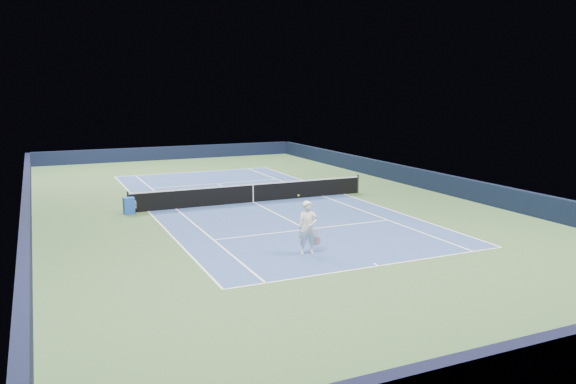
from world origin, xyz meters
name	(u,v)px	position (x,y,z in m)	size (l,w,h in m)	color
ground	(253,202)	(0.00, 0.00, 0.00)	(40.00, 40.00, 0.00)	#38572F
wall_far	(169,153)	(0.00, 19.82, 0.55)	(22.00, 0.35, 1.10)	black
wall_right	(421,179)	(10.82, 0.00, 0.55)	(0.35, 40.00, 1.10)	black
wall_left	(27,210)	(-10.82, 0.00, 0.55)	(0.35, 40.00, 1.10)	black
court_surface	(253,202)	(0.00, 0.00, 0.00)	(10.97, 23.77, 0.01)	navy
baseline_far	(194,172)	(0.00, 11.88, 0.01)	(10.97, 0.08, 0.00)	white
baseline_near	(379,266)	(0.00, -11.88, 0.01)	(10.97, 0.08, 0.00)	white
sideline_doubles_right	(344,194)	(5.49, 0.00, 0.01)	(0.08, 23.77, 0.00)	white
sideline_doubles_left	(148,211)	(-5.49, 0.00, 0.01)	(0.08, 23.77, 0.00)	white
sideline_singles_right	(322,196)	(4.12, 0.00, 0.01)	(0.08, 23.77, 0.00)	white
sideline_singles_left	(176,209)	(-4.12, 0.00, 0.01)	(0.08, 23.77, 0.00)	white
service_line_far	(217,184)	(0.00, 6.40, 0.01)	(8.23, 0.08, 0.00)	white
service_line_near	(307,229)	(0.00, -6.40, 0.01)	(8.23, 0.08, 0.00)	white
center_service_line	(253,202)	(0.00, 0.00, 0.01)	(0.08, 12.80, 0.00)	white
center_mark_far	(195,172)	(0.00, 11.73, 0.01)	(0.08, 0.30, 0.00)	white
center_mark_near	(376,265)	(0.00, -11.73, 0.01)	(0.08, 0.30, 0.00)	white
tennis_net	(253,193)	(0.00, 0.00, 0.50)	(12.90, 0.10, 1.07)	black
sponsor_cube	(129,206)	(-6.40, -0.16, 0.40)	(0.57, 0.47, 0.81)	blue
tennis_player	(308,228)	(-1.55, -9.62, 0.97)	(0.90, 1.36, 2.00)	white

